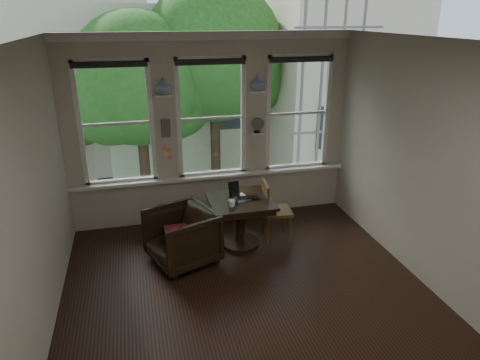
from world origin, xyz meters
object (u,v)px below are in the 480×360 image
object	(u,v)px
side_chair_right	(277,211)
mug	(232,203)
table	(240,222)
armchair_left	(182,237)
laptop	(250,199)

from	to	relation	value
side_chair_right	mug	bearing A→B (deg)	116.84
table	armchair_left	distance (m)	0.92
side_chair_right	mug	size ratio (longest dim) A/B	8.61
table	laptop	distance (m)	0.41
armchair_left	mug	world-z (taller)	mug
table	side_chair_right	bearing A→B (deg)	7.09
armchair_left	laptop	distance (m)	1.10
armchair_left	side_chair_right	distance (m)	1.52
side_chair_right	laptop	distance (m)	0.57
side_chair_right	mug	distance (m)	0.89
table	mug	size ratio (longest dim) A/B	8.42
table	laptop	world-z (taller)	laptop
table	side_chair_right	world-z (taller)	side_chair_right
table	laptop	xyz separation A→B (m)	(0.13, -0.06, 0.39)
laptop	mug	size ratio (longest dim) A/B	2.99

